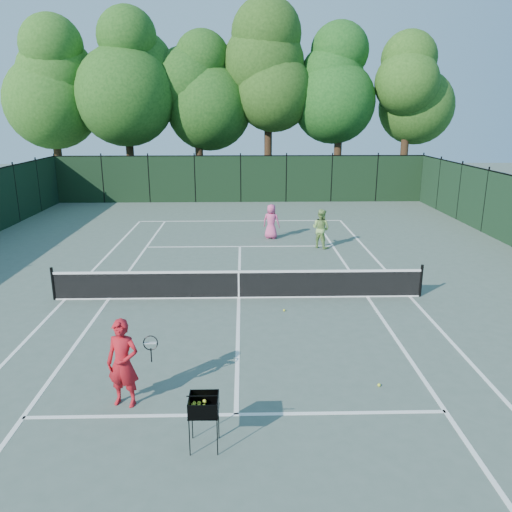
{
  "coord_description": "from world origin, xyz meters",
  "views": [
    {
      "loc": [
        0.17,
        -14.88,
        5.63
      ],
      "look_at": [
        0.57,
        1.0,
        1.1
      ],
      "focal_mm": 35.0,
      "sensor_mm": 36.0,
      "label": 1
    }
  ],
  "objects_px": {
    "player_pink": "(271,221)",
    "player_green": "(321,229)",
    "coach": "(123,363)",
    "ball_hopper": "(204,405)",
    "loose_ball_near_cart": "(379,385)",
    "loose_ball_midcourt": "(284,310)"
  },
  "relations": [
    {
      "from": "ball_hopper",
      "to": "loose_ball_near_cart",
      "type": "xyz_separation_m",
      "value": [
        3.59,
        1.92,
        -0.79
      ]
    },
    {
      "from": "coach",
      "to": "player_green",
      "type": "bearing_deg",
      "value": 76.99
    },
    {
      "from": "loose_ball_near_cart",
      "to": "player_green",
      "type": "bearing_deg",
      "value": 87.7
    },
    {
      "from": "player_green",
      "to": "ball_hopper",
      "type": "height_order",
      "value": "player_green"
    },
    {
      "from": "coach",
      "to": "ball_hopper",
      "type": "height_order",
      "value": "coach"
    },
    {
      "from": "coach",
      "to": "ball_hopper",
      "type": "bearing_deg",
      "value": -27.01
    },
    {
      "from": "player_pink",
      "to": "loose_ball_midcourt",
      "type": "bearing_deg",
      "value": 109.01
    },
    {
      "from": "coach",
      "to": "loose_ball_near_cart",
      "type": "distance_m",
      "value": 5.38
    },
    {
      "from": "player_green",
      "to": "loose_ball_near_cart",
      "type": "bearing_deg",
      "value": 127.66
    },
    {
      "from": "player_pink",
      "to": "player_green",
      "type": "distance_m",
      "value": 2.71
    },
    {
      "from": "coach",
      "to": "player_green",
      "type": "relative_size",
      "value": 1.06
    },
    {
      "from": "player_green",
      "to": "ball_hopper",
      "type": "bearing_deg",
      "value": 113.21
    },
    {
      "from": "player_pink",
      "to": "ball_hopper",
      "type": "bearing_deg",
      "value": 102.22
    },
    {
      "from": "coach",
      "to": "loose_ball_near_cart",
      "type": "bearing_deg",
      "value": 18.12
    },
    {
      "from": "player_green",
      "to": "ball_hopper",
      "type": "distance_m",
      "value": 14.07
    },
    {
      "from": "player_pink",
      "to": "loose_ball_midcourt",
      "type": "xyz_separation_m",
      "value": [
        -0.11,
        -9.04,
        -0.77
      ]
    },
    {
      "from": "coach",
      "to": "loose_ball_midcourt",
      "type": "relative_size",
      "value": 26.69
    },
    {
      "from": "ball_hopper",
      "to": "loose_ball_near_cart",
      "type": "height_order",
      "value": "ball_hopper"
    },
    {
      "from": "coach",
      "to": "player_pink",
      "type": "xyz_separation_m",
      "value": [
        3.69,
        13.85,
        -0.1
      ]
    },
    {
      "from": "player_pink",
      "to": "loose_ball_near_cart",
      "type": "relative_size",
      "value": 23.78
    },
    {
      "from": "player_green",
      "to": "ball_hopper",
      "type": "xyz_separation_m",
      "value": [
        -4.06,
        -13.48,
        -0.03
      ]
    },
    {
      "from": "ball_hopper",
      "to": "loose_ball_near_cart",
      "type": "relative_size",
      "value": 14.39
    }
  ]
}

